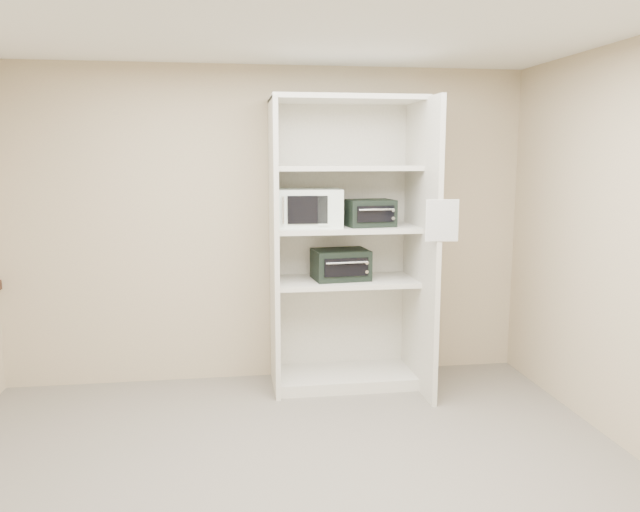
{
  "coord_description": "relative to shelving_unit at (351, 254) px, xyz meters",
  "views": [
    {
      "loc": [
        -0.34,
        -3.38,
        1.94
      ],
      "look_at": [
        0.35,
        1.37,
        1.18
      ],
      "focal_mm": 35.0,
      "sensor_mm": 36.0,
      "label": 1
    }
  ],
  "objects": [
    {
      "name": "floor",
      "position": [
        -0.67,
        -1.7,
        -1.13
      ],
      "size": [
        4.5,
        4.0,
        0.01
      ],
      "primitive_type": "cube",
      "color": "#645D55",
      "rests_on": "ground"
    },
    {
      "name": "ceiling",
      "position": [
        -0.67,
        -1.7,
        1.57
      ],
      "size": [
        4.5,
        4.0,
        0.01
      ],
      "primitive_type": "cube",
      "color": "white"
    },
    {
      "name": "wall_back",
      "position": [
        -0.67,
        0.3,
        0.22
      ],
      "size": [
        4.5,
        0.02,
        2.7
      ],
      "primitive_type": "cube",
      "color": "tan",
      "rests_on": "ground"
    },
    {
      "name": "wall_front",
      "position": [
        -0.67,
        -3.7,
        0.22
      ],
      "size": [
        4.5,
        0.02,
        2.7
      ],
      "primitive_type": "cube",
      "color": "tan",
      "rests_on": "ground"
    },
    {
      "name": "shelving_unit",
      "position": [
        0.0,
        0.0,
        0.0
      ],
      "size": [
        1.24,
        0.92,
        2.42
      ],
      "color": "silver",
      "rests_on": "floor"
    },
    {
      "name": "microwave",
      "position": [
        -0.35,
        0.01,
        0.39
      ],
      "size": [
        0.54,
        0.42,
        0.31
      ],
      "primitive_type": "cube",
      "rotation": [
        0.0,
        0.0,
        -0.05
      ],
      "color": "white",
      "rests_on": "shelving_unit"
    },
    {
      "name": "toaster_oven_upper",
      "position": [
        0.15,
        -0.05,
        0.35
      ],
      "size": [
        0.41,
        0.33,
        0.22
      ],
      "primitive_type": "cube",
      "rotation": [
        0.0,
        0.0,
        0.11
      ],
      "color": "black",
      "rests_on": "shelving_unit"
    },
    {
      "name": "toaster_oven_lower",
      "position": [
        -0.09,
        -0.0,
        -0.09
      ],
      "size": [
        0.48,
        0.38,
        0.25
      ],
      "primitive_type": "cube",
      "rotation": [
        0.0,
        0.0,
        0.1
      ],
      "color": "black",
      "rests_on": "shelving_unit"
    },
    {
      "name": "paper_sign",
      "position": [
        0.57,
        -0.63,
        0.34
      ],
      "size": [
        0.24,
        0.03,
        0.31
      ],
      "primitive_type": "cube",
      "rotation": [
        0.0,
        0.0,
        -0.09
      ],
      "color": "white",
      "rests_on": "shelving_unit"
    }
  ]
}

